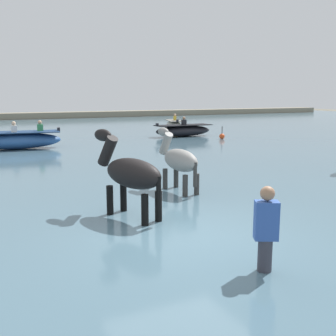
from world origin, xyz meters
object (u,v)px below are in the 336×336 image
at_px(boat_mid_outer, 183,130).
at_px(horse_trailing_black, 130,176).
at_px(boat_distant_west, 15,140).
at_px(horse_lead_grey, 179,162).
at_px(person_onlooker_right, 265,240).
at_px(channel_buoy, 222,136).
at_px(boat_near_starboard, 174,124).

bearing_deg(boat_mid_outer, horse_trailing_black, -122.20).
bearing_deg(boat_distant_west, horse_lead_grey, -75.16).
bearing_deg(horse_lead_grey, person_onlooker_right, -103.90).
bearing_deg(horse_trailing_black, person_onlooker_right, -77.38).
xyz_separation_m(horse_lead_grey, horse_trailing_black, (-1.92, -1.56, 0.09)).
bearing_deg(channel_buoy, horse_lead_grey, -128.73).
bearing_deg(person_onlooker_right, boat_distant_west, 95.93).
distance_m(boat_mid_outer, boat_distant_west, 9.65).
bearing_deg(channel_buoy, horse_trailing_black, -130.70).
xyz_separation_m(person_onlooker_right, channel_buoy, (9.11, 14.69, -0.29)).
distance_m(horse_trailing_black, boat_distant_west, 12.09).
xyz_separation_m(horse_lead_grey, person_onlooker_right, (-1.19, -4.81, -0.31)).
relative_size(horse_lead_grey, person_onlooker_right, 1.22).
height_order(boat_mid_outer, boat_distant_west, boat_distant_west).
distance_m(boat_mid_outer, person_onlooker_right, 18.72).
xyz_separation_m(boat_near_starboard, person_onlooker_right, (-10.20, -22.58, 0.16)).
height_order(horse_lead_grey, channel_buoy, horse_lead_grey).
xyz_separation_m(horse_trailing_black, boat_mid_outer, (8.64, 13.72, -0.51)).
height_order(horse_trailing_black, boat_near_starboard, horse_trailing_black).
bearing_deg(boat_distant_west, channel_buoy, -3.26).
relative_size(horse_trailing_black, boat_distant_west, 0.52).
bearing_deg(boat_near_starboard, boat_mid_outer, -112.15).
bearing_deg(horse_lead_grey, boat_mid_outer, 61.06).
bearing_deg(person_onlooker_right, horse_lead_grey, 76.10).
distance_m(horse_trailing_black, boat_mid_outer, 16.22).
xyz_separation_m(horse_lead_grey, boat_near_starboard, (9.01, 17.77, -0.47)).
height_order(boat_near_starboard, channel_buoy, boat_near_starboard).
bearing_deg(channel_buoy, person_onlooker_right, -121.81).
distance_m(horse_trailing_black, channel_buoy, 15.10).
xyz_separation_m(boat_distant_west, channel_buoy, (10.70, -0.61, -0.24)).
xyz_separation_m(boat_mid_outer, person_onlooker_right, (-7.91, -16.97, 0.11)).
xyz_separation_m(horse_trailing_black, boat_near_starboard, (10.93, 19.33, -0.56)).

